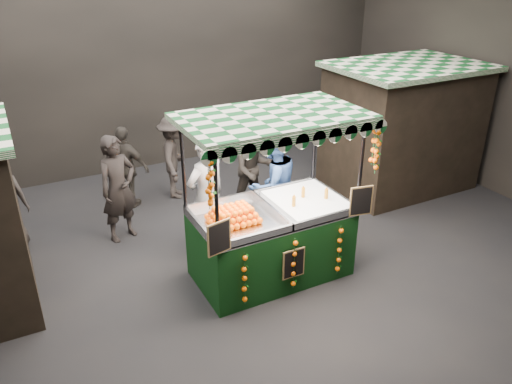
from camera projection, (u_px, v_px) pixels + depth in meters
ground at (246, 271)px, 7.95m from camera, size 12.00×12.00×0.00m
market_hall at (243, 54)px, 6.49m from camera, size 12.10×10.10×5.05m
neighbour_stall_right at (401, 126)px, 10.42m from camera, size 3.00×2.20×2.60m
juice_stall at (273, 230)px, 7.51m from camera, size 2.68×1.57×2.60m
vendor_grey at (206, 196)px, 8.08m from camera, size 0.85×0.68×2.03m
vendor_blue at (273, 186)px, 8.51m from camera, size 1.07×0.90×1.98m
shopper_0 at (118, 189)px, 8.50m from camera, size 0.81×0.67×1.89m
shopper_1 at (254, 169)px, 9.46m from camera, size 0.92×0.75×1.75m
shopper_2 at (126, 168)px, 9.65m from camera, size 0.97×0.96×1.65m
shopper_3 at (175, 157)px, 10.05m from camera, size 1.03×1.28×1.73m
shopper_5 at (347, 133)px, 11.40m from camera, size 1.41×1.53×1.71m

